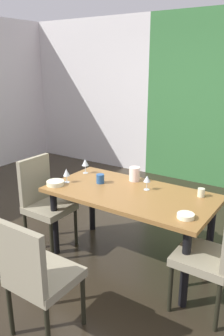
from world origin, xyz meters
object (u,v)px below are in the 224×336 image
Objects in this scene: dining_table at (130,201)px; wine_glass_center at (85,163)px; wine_glass_south at (147,179)px; cup_right at (100,179)px; chair_left_near at (44,199)px; cup_east at (201,192)px; chair_right_near at (215,251)px; pitcher_near_shelf at (135,174)px; chair_head_near at (37,274)px; wine_glass_near_window at (66,173)px; serving_bowl_front at (186,216)px; serving_bowl_west at (55,183)px.

wine_glass_center is at bearing 163.94° from dining_table.
wine_glass_south is 1.55× the size of cup_right.
chair_left_near reaches higher than cup_east.
chair_right_near is 1.22m from pitcher_near_shelf.
dining_table is at bearing -67.16° from pitcher_near_shelf.
chair_head_near reaches higher than dining_table.
wine_glass_near_window is (-0.69, -0.14, 0.20)m from dining_table.
wine_glass_near_window is 0.84m from wine_glass_south.
wine_glass_center is 0.82m from wine_glass_south.
wine_glass_near_window is at bearing -142.20° from pitcher_near_shelf.
wine_glass_near_window is at bearing -162.50° from cup_east.
wine_glass_center is 1.44m from serving_bowl_front.
wine_glass_near_window reaches higher than serving_bowl_west.
serving_bowl_front is at bearing -3.94° from wine_glass_near_window.
serving_bowl_front is (0.55, -0.37, -0.09)m from wine_glass_south.
serving_bowl_west is at bearing -154.37° from wine_glass_south.
chair_right_near is 0.66m from cup_east.
chair_right_near is at bearing -25.83° from wine_glass_south.
chair_right_near is 1.65m from wine_glass_near_window.
serving_bowl_front is 1.77× the size of cup_east.
cup_right is (-1.04, 0.27, 0.03)m from serving_bowl_front.
chair_left_near is (-0.92, -0.26, -0.10)m from dining_table.
chair_head_near is 0.96× the size of chair_right_near.
wine_glass_south is (-0.82, 0.40, 0.31)m from chair_right_near.
chair_head_near is at bearing -91.70° from dining_table.
chair_right_near is 7.03× the size of serving_bowl_front.
cup_right is at bearing 30.28° from wine_glass_near_window.
chair_left_near is 1.15m from wine_glass_south.
wine_glass_south is (0.14, 1.35, 0.33)m from chair_head_near.
wine_glass_center is at bearing 93.95° from wine_glass_near_window.
serving_bowl_front is at bearing -84.42° from cup_east.
wine_glass_center is 0.93× the size of serving_bowl_west.
cup_east is at bearing 14.61° from wine_glass_south.
pitcher_near_shelf is at bearing 145.38° from wine_glass_south.
pitcher_near_shelf reaches higher than wine_glass_south.
chair_head_near is at bearing -113.42° from cup_east.
chair_right_near is 5.91× the size of wine_glass_center.
serving_bowl_front is at bearing -19.45° from dining_table.
serving_bowl_front is at bearing -33.92° from wine_glass_south.
chair_right_near is 1.73m from wine_glass_center.
wine_glass_center reaches higher than serving_bowl_west.
serving_bowl_front is 1.48× the size of cup_right.
wine_glass_center is (-0.71, 0.21, 0.22)m from dining_table.
chair_right_near is 0.35m from serving_bowl_front.
wine_glass_center is at bearing 155.41° from chair_left_near.
chair_head_near is 1.30m from wine_glass_near_window.
wine_glass_south is at bearing -34.62° from pitcher_near_shelf.
chair_head_near is at bearing 134.95° from chair_right_near.
cup_east is at bearing 30.99° from chair_right_near.
wine_glass_center reaches higher than wine_glass_near_window.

